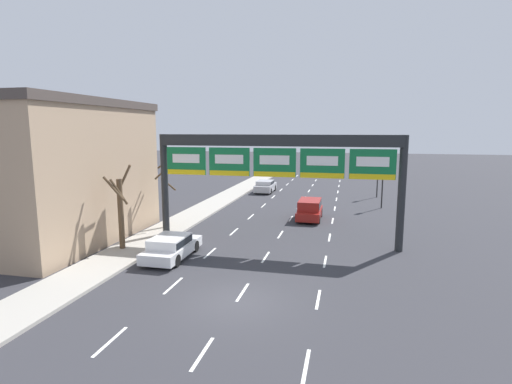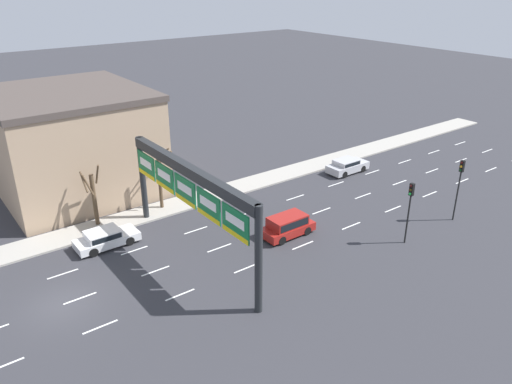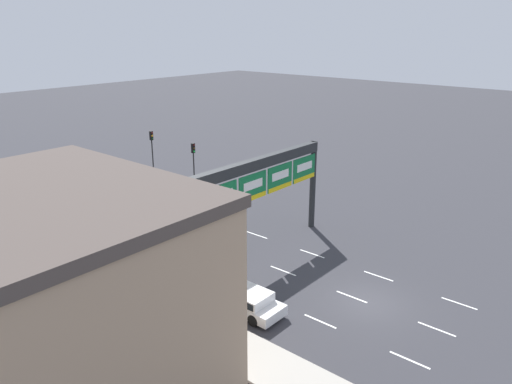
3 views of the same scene
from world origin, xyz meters
The scene contains 12 objects.
ground_plane centered at (0.00, 0.00, 0.00)m, with size 220.00×220.00×0.00m, color #333338.
sidewalk_left centered at (-8.00, 0.00, 0.07)m, with size 2.80×110.00×0.15m.
lane_dashes centered at (0.00, 13.50, 0.01)m, with size 6.72×67.00×0.01m.
sign_gantry centered at (0.00, 8.83, 5.42)m, with size 15.25×0.70×6.79m.
building_near centered at (-16.58, 6.55, 4.48)m, with size 13.83×12.51×8.94m.
car_silver centered at (-4.77, 28.93, 0.73)m, with size 1.88×4.29×1.36m.
suv_red centered at (1.49, 16.06, 0.89)m, with size 1.83×4.07×1.60m.
car_white centered at (-5.07, 4.64, 0.70)m, with size 1.92×4.44×1.29m.
traffic_light_near_gantry centered at (7.42, 22.18, 3.33)m, with size 0.30×0.35×4.66m.
traffic_light_mid_block centered at (7.40, 28.21, 3.55)m, with size 0.30×0.35×5.00m.
tree_bare_closest centered at (-8.50, 5.30, 2.56)m, with size 1.31×1.22×4.93m.
tree_bare_second centered at (-8.26, 10.78, 2.78)m, with size 1.86×1.87×5.15m.
Camera 2 is at (26.26, -5.41, 18.04)m, focal length 35.00 mm.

